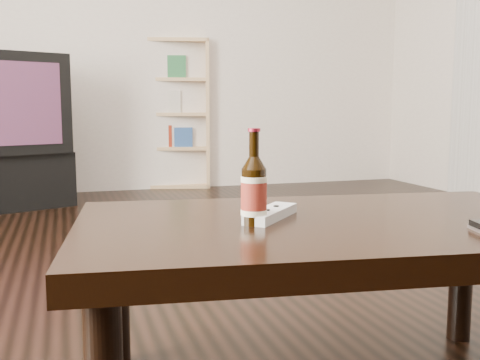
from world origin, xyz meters
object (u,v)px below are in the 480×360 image
object	(u,v)px
beer_bottle	(254,191)
remote	(271,214)
bookshelf	(169,111)
coffee_table	(331,243)

from	to	relation	value
beer_bottle	remote	size ratio (longest dim) A/B	1.14
bookshelf	coffee_table	xyz separation A→B (m)	(-0.28, -3.49, -0.26)
bookshelf	beer_bottle	world-z (taller)	bookshelf
bookshelf	coffee_table	world-z (taller)	bookshelf
coffee_table	remote	distance (m)	0.15
beer_bottle	remote	distance (m)	0.09
coffee_table	bookshelf	bearing A→B (deg)	85.40
beer_bottle	coffee_table	bearing A→B (deg)	0.25
bookshelf	remote	size ratio (longest dim) A/B	6.79
bookshelf	coffee_table	size ratio (longest dim) A/B	1.02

